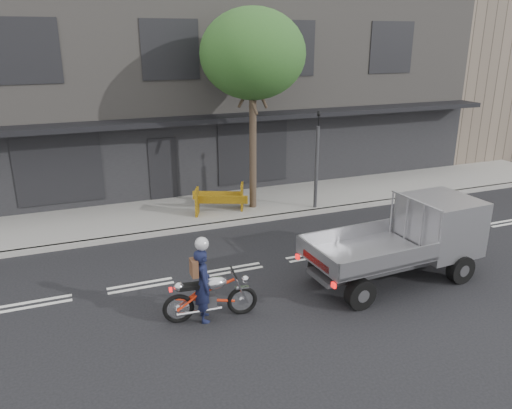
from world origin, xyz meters
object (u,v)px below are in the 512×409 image
object	(u,v)px
motorcycle	(210,295)
flatbed_ute	(427,230)
street_tree	(253,55)
rider	(203,285)
construction_barrier	(222,201)
traffic_light_pole	(317,165)

from	to	relation	value
motorcycle	flatbed_ute	xyz separation A→B (m)	(5.74, 0.10, 0.63)
flatbed_ute	street_tree	bearing A→B (deg)	107.76
street_tree	motorcycle	world-z (taller)	street_tree
rider	motorcycle	bearing A→B (deg)	-82.98
rider	construction_barrier	bearing A→B (deg)	-14.35
motorcycle	traffic_light_pole	bearing A→B (deg)	52.01
traffic_light_pole	rider	size ratio (longest dim) A/B	2.13
street_tree	flatbed_ute	distance (m)	7.75
traffic_light_pole	motorcycle	world-z (taller)	traffic_light_pole
traffic_light_pole	rider	bearing A→B (deg)	-135.82
motorcycle	rider	world-z (taller)	rider
street_tree	traffic_light_pole	size ratio (longest dim) A/B	1.93
traffic_light_pole	rider	xyz separation A→B (m)	(-5.55, -5.39, -0.83)
flatbed_ute	traffic_light_pole	bearing A→B (deg)	90.59
construction_barrier	flatbed_ute	bearing A→B (deg)	-58.25
traffic_light_pole	flatbed_ute	world-z (taller)	traffic_light_pole
rider	construction_barrier	size ratio (longest dim) A/B	0.96
motorcycle	rider	distance (m)	0.31
flatbed_ute	rider	bearing A→B (deg)	177.86
motorcycle	flatbed_ute	size ratio (longest dim) A/B	0.45
street_tree	rider	distance (m)	8.45
motorcycle	construction_barrier	distance (m)	6.27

